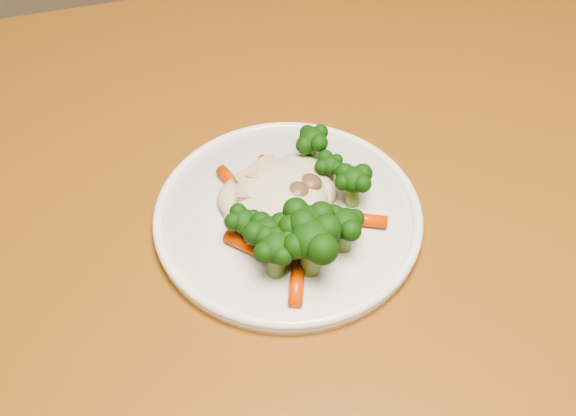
% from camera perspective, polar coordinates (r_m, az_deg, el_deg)
% --- Properties ---
extents(dining_table, '(1.51, 1.24, 0.75)m').
position_cam_1_polar(dining_table, '(0.75, 7.75, -5.13)').
color(dining_table, brown).
rests_on(dining_table, ground).
extents(plate, '(0.25, 0.25, 0.01)m').
position_cam_1_polar(plate, '(0.67, 0.00, -0.80)').
color(plate, white).
rests_on(plate, dining_table).
extents(meal, '(0.15, 0.17, 0.05)m').
position_cam_1_polar(meal, '(0.64, 0.63, -0.46)').
color(meal, beige).
rests_on(meal, plate).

